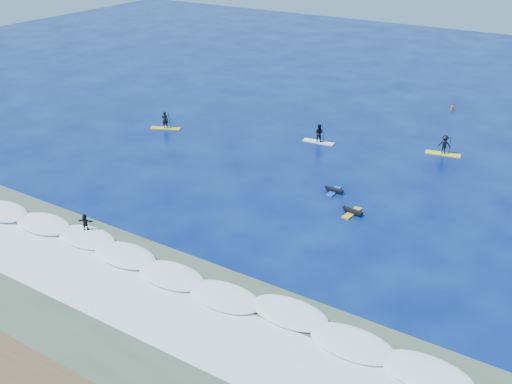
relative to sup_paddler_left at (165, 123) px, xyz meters
The scene contains 11 objects.
ground 19.40m from the sup_paddler_left, 31.42° to the right, with size 160.00×160.00×0.00m, color #030E48.
shallow_water 29.24m from the sup_paddler_left, 55.54° to the right, with size 90.00×13.00×0.01m, color #3B513E.
breaking_wave 26.05m from the sup_paddler_left, 50.55° to the right, with size 40.00×6.00×0.30m, color white.
whitewater 28.43m from the sup_paddler_left, 54.40° to the right, with size 34.00×5.00×0.02m, color silver.
sup_paddler_left is the anchor object (origin of this frame).
sup_paddler_center 15.97m from the sup_paddler_left, 18.21° to the left, with size 3.16×1.05×2.18m.
sup_paddler_right 27.68m from the sup_paddler_left, 17.79° to the left, with size 3.23×1.32×2.21m.
prone_paddler_near 24.67m from the sup_paddler_left, 15.57° to the right, with size 1.70×2.18×0.45m.
prone_paddler_far 21.46m from the sup_paddler_left, 10.98° to the right, with size 1.61×2.03×0.42m.
wave_surfer 21.19m from the sup_paddler_left, 65.05° to the right, with size 1.87×1.17×1.32m.
marker_buoy 32.11m from the sup_paddler_left, 42.68° to the left, with size 0.30×0.30×0.71m.
Camera 1 is at (21.02, -32.19, 20.76)m, focal length 40.00 mm.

